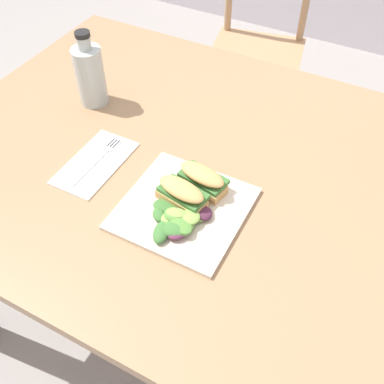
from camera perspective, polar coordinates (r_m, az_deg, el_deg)
ground_plane at (r=1.76m, az=-0.99°, el=-11.28°), size 8.05×8.05×0.00m
dining_table at (r=1.19m, az=-0.40°, el=0.42°), size 1.31×1.01×0.74m
chair_wooden_far at (r=2.13m, az=8.25°, el=17.42°), size 0.47×0.47×0.87m
plate_lunch at (r=1.00m, az=-1.08°, el=-2.09°), size 0.26×0.26×0.01m
sandwich_half_front at (r=0.98m, az=-1.30°, el=-0.21°), size 0.12×0.08×0.06m
sandwich_half_back at (r=1.01m, az=1.28°, el=1.68°), size 0.12×0.08×0.06m
salad_mixed_greens at (r=0.95m, az=-1.76°, el=-3.79°), size 0.14×0.15×0.03m
napkin_folded at (r=1.12m, az=-12.14°, el=3.62°), size 0.12×0.22×0.00m
fork_on_napkin at (r=1.13m, az=-11.64°, el=4.29°), size 0.03×0.19×0.00m
bottle_cold_brew at (r=1.28m, az=-12.71°, el=13.92°), size 0.08×0.08×0.21m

